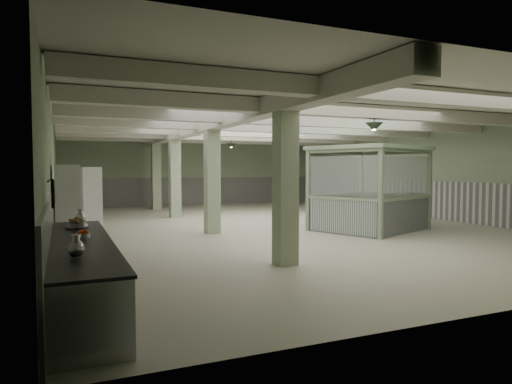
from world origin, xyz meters
name	(u,v)px	position (x,y,z in m)	size (l,w,h in m)	color
floor	(272,226)	(0.00, 0.00, 0.00)	(20.00, 20.00, 0.00)	beige
ceiling	(272,123)	(0.00, 0.00, 3.60)	(14.00, 20.00, 0.02)	silver
wall_back	(195,172)	(0.00, 10.00, 1.80)	(14.00, 0.02, 3.60)	#9EAE8B
wall_left	(53,176)	(-7.00, 0.00, 1.80)	(0.02, 20.00, 3.60)	#9EAE8B
wall_right	(426,173)	(7.00, 0.00, 1.80)	(0.02, 20.00, 3.60)	#9EAE8B
wainscot_left	(55,212)	(-6.97, 0.00, 0.75)	(0.05, 19.90, 1.50)	silver
wainscot_right	(425,199)	(6.97, 0.00, 0.75)	(0.05, 19.90, 1.50)	silver
wainscot_back	(195,191)	(0.00, 9.97, 0.75)	(13.90, 0.05, 1.50)	silver
girder	(203,126)	(-2.50, 0.00, 3.38)	(0.45, 19.90, 0.40)	beige
beam_a	(434,97)	(0.00, -7.50, 3.42)	(13.90, 0.35, 0.32)	beige
beam_b	(358,111)	(0.00, -5.00, 3.42)	(13.90, 0.35, 0.32)	beige
beam_c	(308,121)	(0.00, -2.50, 3.42)	(13.90, 0.35, 0.32)	beige
beam_d	(272,128)	(0.00, 0.00, 3.42)	(13.90, 0.35, 0.32)	beige
beam_e	(245,133)	(0.00, 2.50, 3.42)	(13.90, 0.35, 0.32)	beige
beam_f	(225,137)	(0.00, 5.00, 3.42)	(13.90, 0.35, 0.32)	beige
beam_g	(208,140)	(0.00, 7.50, 3.42)	(13.90, 0.35, 0.32)	beige
column_a	(285,179)	(-2.50, -6.00, 1.80)	(0.42, 0.42, 3.60)	#A8BA96
column_b	(212,175)	(-2.50, -1.00, 1.80)	(0.42, 0.42, 3.60)	#A8BA96
column_c	(175,173)	(-2.50, 4.00, 1.80)	(0.42, 0.42, 3.60)	#A8BA96
column_d	(156,173)	(-2.50, 8.00, 1.80)	(0.42, 0.42, 3.60)	#A8BA96
hook_rail	(49,180)	(-6.93, -7.60, 1.85)	(0.02, 0.02, 1.20)	black
pendant_front	(374,127)	(0.50, -5.00, 3.05)	(0.44, 0.44, 0.22)	#2C3B2D
pendant_mid	(278,140)	(0.50, 0.50, 3.05)	(0.44, 0.44, 0.22)	#2C3B2D
pendant_back	(231,146)	(0.50, 5.50, 3.05)	(0.44, 0.44, 0.22)	#2C3B2D
prep_counter	(80,269)	(-6.54, -7.00, 0.46)	(0.93, 5.36, 0.91)	#A9A8AD
pitcher_near	(76,247)	(-6.62, -8.41, 1.05)	(0.20, 0.23, 0.29)	#A9A8AD
pitcher_far	(81,217)	(-6.44, -4.85, 1.05)	(0.21, 0.24, 0.31)	#A9A8AD
veg_colander	(77,223)	(-6.53, -5.44, 1.00)	(0.42, 0.42, 0.19)	#48474D
orange_bowl	(83,236)	(-6.48, -6.78, 0.94)	(0.22, 0.22, 0.08)	#B2B2B7
skillet_near	(53,198)	(-6.88, -8.03, 1.63)	(0.27, 0.27, 0.04)	black
skillet_far	(54,195)	(-6.88, -7.35, 1.63)	(0.24, 0.24, 0.03)	black
walkin_cooler	(69,209)	(-6.62, -2.23, 1.00)	(1.04, 2.17, 1.99)	silver
guard_booth	(370,174)	(2.46, -2.26, 1.82)	(4.18, 3.89, 2.72)	#8DA382
filing_cabinet	(414,209)	(4.56, -2.01, 0.58)	(0.37, 0.53, 1.16)	#525547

